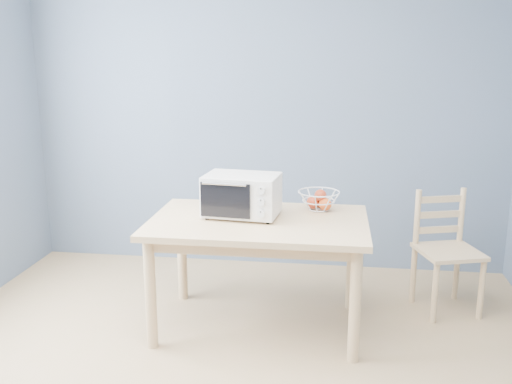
# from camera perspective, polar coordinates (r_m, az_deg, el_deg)

# --- Properties ---
(room) EXTENTS (4.01, 4.51, 2.61)m
(room) POSITION_cam_1_polar(r_m,az_deg,el_deg) (2.57, -4.97, 2.55)
(room) COLOR tan
(room) RESTS_ON ground
(dining_table) EXTENTS (1.40, 0.90, 0.75)m
(dining_table) POSITION_cam_1_polar(r_m,az_deg,el_deg) (3.71, 0.25, -4.26)
(dining_table) COLOR #DFBB86
(dining_table) RESTS_ON ground
(toaster_oven) EXTENTS (0.51, 0.38, 0.28)m
(toaster_oven) POSITION_cam_1_polar(r_m,az_deg,el_deg) (3.72, -1.72, -0.25)
(toaster_oven) COLOR white
(toaster_oven) RESTS_ON dining_table
(fruit_basket) EXTENTS (0.33, 0.33, 0.15)m
(fruit_basket) POSITION_cam_1_polar(r_m,az_deg,el_deg) (3.90, 6.33, -0.77)
(fruit_basket) COLOR silver
(fruit_basket) RESTS_ON dining_table
(dining_chair) EXTENTS (0.50, 0.50, 0.85)m
(dining_chair) POSITION_cam_1_polar(r_m,az_deg,el_deg) (4.27, 18.45, -5.76)
(dining_chair) COLOR #DFBB86
(dining_chair) RESTS_ON ground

